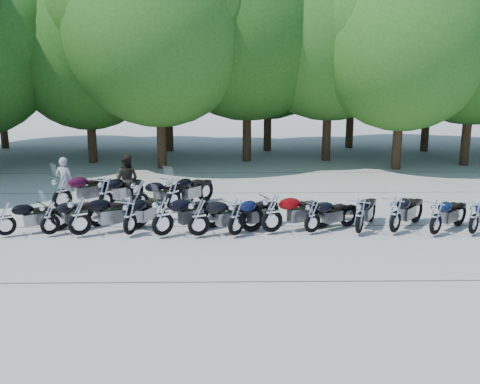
{
  "coord_description": "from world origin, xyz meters",
  "views": [
    {
      "loc": [
        -0.27,
        -15.27,
        5.06
      ],
      "look_at": [
        0.0,
        1.5,
        1.1
      ],
      "focal_mm": 42.0,
      "sensor_mm": 36.0,
      "label": 1
    }
  ],
  "objects_px": {
    "motorcycle_6": "(236,216)",
    "rider_0": "(65,181)",
    "motorcycle_3": "(130,216)",
    "motorcycle_12": "(474,217)",
    "motorcycle_7": "(272,212)",
    "motorcycle_8": "(313,216)",
    "motorcycle_0": "(5,218)",
    "motorcycle_4": "(163,215)",
    "motorcycle_2": "(79,215)",
    "motorcycle_14": "(105,193)",
    "motorcycle_15": "(139,194)",
    "motorcycle_5": "(199,216)",
    "motorcycle_1": "(50,217)",
    "motorcycle_10": "(396,214)",
    "motorcycle_9": "(360,215)",
    "motorcycle_16": "(173,192)",
    "motorcycle_13": "(62,191)",
    "rider_1": "(127,179)",
    "motorcycle_11": "(436,216)"
  },
  "relations": [
    {
      "from": "motorcycle_3",
      "to": "motorcycle_16",
      "type": "height_order",
      "value": "motorcycle_16"
    },
    {
      "from": "motorcycle_0",
      "to": "motorcycle_9",
      "type": "relative_size",
      "value": 0.95
    },
    {
      "from": "motorcycle_5",
      "to": "motorcycle_15",
      "type": "relative_size",
      "value": 1.04
    },
    {
      "from": "motorcycle_11",
      "to": "motorcycle_15",
      "type": "xyz_separation_m",
      "value": [
        -9.09,
        2.84,
        0.02
      ]
    },
    {
      "from": "motorcycle_7",
      "to": "motorcycle_0",
      "type": "bearing_deg",
      "value": 69.31
    },
    {
      "from": "motorcycle_2",
      "to": "motorcycle_7",
      "type": "height_order",
      "value": "motorcycle_2"
    },
    {
      "from": "motorcycle_1",
      "to": "motorcycle_7",
      "type": "relative_size",
      "value": 0.88
    },
    {
      "from": "motorcycle_4",
      "to": "motorcycle_16",
      "type": "height_order",
      "value": "motorcycle_4"
    },
    {
      "from": "motorcycle_7",
      "to": "motorcycle_8",
      "type": "height_order",
      "value": "motorcycle_7"
    },
    {
      "from": "motorcycle_3",
      "to": "motorcycle_16",
      "type": "bearing_deg",
      "value": -86.2
    },
    {
      "from": "motorcycle_14",
      "to": "motorcycle_10",
      "type": "bearing_deg",
      "value": -169.2
    },
    {
      "from": "motorcycle_9",
      "to": "motorcycle_12",
      "type": "xyz_separation_m",
      "value": [
        3.35,
        -0.1,
        -0.04
      ]
    },
    {
      "from": "motorcycle_3",
      "to": "motorcycle_16",
      "type": "distance_m",
      "value": 2.93
    },
    {
      "from": "motorcycle_13",
      "to": "motorcycle_16",
      "type": "height_order",
      "value": "motorcycle_13"
    },
    {
      "from": "motorcycle_2",
      "to": "motorcycle_14",
      "type": "relative_size",
      "value": 1.02
    },
    {
      "from": "motorcycle_10",
      "to": "motorcycle_13",
      "type": "bearing_deg",
      "value": 24.76
    },
    {
      "from": "motorcycle_16",
      "to": "rider_1",
      "type": "relative_size",
      "value": 1.32
    },
    {
      "from": "motorcycle_0",
      "to": "motorcycle_8",
      "type": "distance_m",
      "value": 8.98
    },
    {
      "from": "motorcycle_12",
      "to": "motorcycle_9",
      "type": "bearing_deg",
      "value": 41.02
    },
    {
      "from": "motorcycle_0",
      "to": "motorcycle_4",
      "type": "height_order",
      "value": "motorcycle_4"
    },
    {
      "from": "motorcycle_13",
      "to": "motorcycle_10",
      "type": "bearing_deg",
      "value": -145.89
    },
    {
      "from": "motorcycle_4",
      "to": "rider_1",
      "type": "relative_size",
      "value": 1.33
    },
    {
      "from": "motorcycle_2",
      "to": "motorcycle_10",
      "type": "bearing_deg",
      "value": -118.9
    },
    {
      "from": "motorcycle_2",
      "to": "motorcycle_5",
      "type": "distance_m",
      "value": 3.47
    },
    {
      "from": "motorcycle_13",
      "to": "motorcycle_16",
      "type": "xyz_separation_m",
      "value": [
        3.79,
        -0.09,
        -0.04
      ]
    },
    {
      "from": "motorcycle_4",
      "to": "motorcycle_15",
      "type": "bearing_deg",
      "value": -12.93
    },
    {
      "from": "motorcycle_12",
      "to": "rider_0",
      "type": "bearing_deg",
      "value": 26.55
    },
    {
      "from": "motorcycle_1",
      "to": "motorcycle_5",
      "type": "height_order",
      "value": "motorcycle_5"
    },
    {
      "from": "motorcycle_5",
      "to": "motorcycle_9",
      "type": "height_order",
      "value": "motorcycle_5"
    },
    {
      "from": "motorcycle_1",
      "to": "motorcycle_10",
      "type": "height_order",
      "value": "motorcycle_10"
    },
    {
      "from": "motorcycle_8",
      "to": "motorcycle_9",
      "type": "bearing_deg",
      "value": -127.01
    },
    {
      "from": "motorcycle_11",
      "to": "motorcycle_12",
      "type": "relative_size",
      "value": 1.05
    },
    {
      "from": "motorcycle_5",
      "to": "motorcycle_12",
      "type": "relative_size",
      "value": 1.13
    },
    {
      "from": "motorcycle_3",
      "to": "motorcycle_12",
      "type": "height_order",
      "value": "motorcycle_3"
    },
    {
      "from": "motorcycle_3",
      "to": "motorcycle_12",
      "type": "distance_m",
      "value": 10.09
    },
    {
      "from": "motorcycle_15",
      "to": "rider_1",
      "type": "distance_m",
      "value": 1.32
    },
    {
      "from": "motorcycle_3",
      "to": "motorcycle_6",
      "type": "height_order",
      "value": "motorcycle_6"
    },
    {
      "from": "motorcycle_13",
      "to": "motorcycle_12",
      "type": "bearing_deg",
      "value": -144.07
    },
    {
      "from": "motorcycle_5",
      "to": "motorcycle_14",
      "type": "relative_size",
      "value": 0.98
    },
    {
      "from": "motorcycle_12",
      "to": "motorcycle_10",
      "type": "bearing_deg",
      "value": 38.73
    },
    {
      "from": "motorcycle_7",
      "to": "motorcycle_9",
      "type": "relative_size",
      "value": 1.09
    },
    {
      "from": "motorcycle_7",
      "to": "rider_0",
      "type": "relative_size",
      "value": 1.38
    },
    {
      "from": "motorcycle_3",
      "to": "motorcycle_15",
      "type": "height_order",
      "value": "motorcycle_15"
    },
    {
      "from": "motorcycle_3",
      "to": "motorcycle_9",
      "type": "xyz_separation_m",
      "value": [
        6.74,
        0.02,
        -0.0
      ]
    },
    {
      "from": "motorcycle_6",
      "to": "rider_0",
      "type": "height_order",
      "value": "rider_0"
    },
    {
      "from": "motorcycle_5",
      "to": "motorcycle_6",
      "type": "bearing_deg",
      "value": -107.7
    },
    {
      "from": "motorcycle_1",
      "to": "motorcycle_4",
      "type": "xyz_separation_m",
      "value": [
        3.31,
        -0.19,
        0.09
      ]
    },
    {
      "from": "motorcycle_14",
      "to": "motorcycle_12",
      "type": "bearing_deg",
      "value": -166.85
    },
    {
      "from": "motorcycle_3",
      "to": "rider_1",
      "type": "distance_m",
      "value": 3.93
    },
    {
      "from": "motorcycle_6",
      "to": "rider_0",
      "type": "relative_size",
      "value": 1.29
    }
  ]
}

